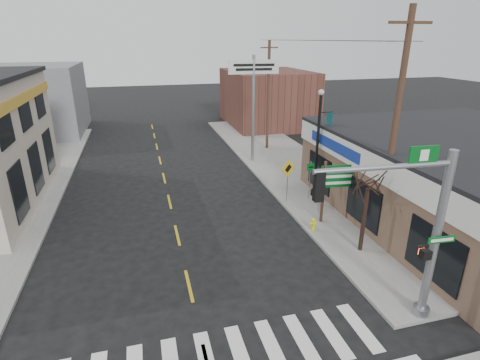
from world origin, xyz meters
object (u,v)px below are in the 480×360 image
object	(u,v)px
fire_hydrant	(313,224)
utility_pole_far	(268,95)
traffic_signal_pole	(420,223)
dance_center_sign	(253,84)
bare_tree	(369,177)
utility_pole_near	(394,132)
guide_sign	(338,183)
lamp_post	(319,136)

from	to	relation	value
fire_hydrant	utility_pole_far	xyz separation A→B (m)	(2.56, 14.20, 4.01)
traffic_signal_pole	dance_center_sign	distance (m)	17.58
dance_center_sign	utility_pole_far	distance (m)	3.93
bare_tree	utility_pole_far	bearing A→B (deg)	85.23
utility_pole_near	traffic_signal_pole	bearing A→B (deg)	-108.81
bare_tree	guide_sign	bearing A→B (deg)	83.86
guide_sign	utility_pole_far	xyz separation A→B (m)	(1.06, 13.50, 2.33)
guide_sign	utility_pole_near	bearing A→B (deg)	-61.93
bare_tree	dance_center_sign	bearing A→B (deg)	93.45
dance_center_sign	guide_sign	bearing A→B (deg)	-80.27
bare_tree	utility_pole_near	size ratio (longest dim) A/B	0.44
traffic_signal_pole	bare_tree	bearing A→B (deg)	80.56
traffic_signal_pole	lamp_post	xyz separation A→B (m)	(1.75, 10.16, 0.04)
traffic_signal_pole	utility_pole_far	world-z (taller)	utility_pole_far
dance_center_sign	utility_pole_far	size ratio (longest dim) A/B	0.89
dance_center_sign	utility_pole_near	xyz separation A→B (m)	(2.02, -12.87, -0.60)
fire_hydrant	lamp_post	world-z (taller)	lamp_post
traffic_signal_pole	dance_center_sign	xyz separation A→B (m)	(0.19, 17.44, 2.13)
fire_hydrant	lamp_post	distance (m)	5.39
bare_tree	utility_pole_near	distance (m)	2.09
fire_hydrant	utility_pole_far	bearing A→B (deg)	79.76
traffic_signal_pole	lamp_post	world-z (taller)	lamp_post
guide_sign	utility_pole_far	distance (m)	13.74
fire_hydrant	guide_sign	bearing A→B (deg)	24.98
lamp_post	bare_tree	distance (m)	6.10
dance_center_sign	bare_tree	xyz separation A→B (m)	(0.80, -13.33, -2.24)
dance_center_sign	utility_pole_far	world-z (taller)	utility_pole_far
traffic_signal_pole	lamp_post	size ratio (longest dim) A/B	0.96
fire_hydrant	lamp_post	xyz separation A→B (m)	(1.96, 3.89, 3.17)
fire_hydrant	bare_tree	bearing A→B (deg)	-60.89
traffic_signal_pole	utility_pole_near	distance (m)	5.30
traffic_signal_pole	fire_hydrant	world-z (taller)	traffic_signal_pole
traffic_signal_pole	dance_center_sign	size ratio (longest dim) A/B	0.77
fire_hydrant	utility_pole_near	distance (m)	5.52
fire_hydrant	utility_pole_near	bearing A→B (deg)	-35.05
lamp_post	dance_center_sign	size ratio (longest dim) A/B	0.80
guide_sign	lamp_post	size ratio (longest dim) A/B	0.52
guide_sign	fire_hydrant	size ratio (longest dim) A/B	5.06
utility_pole_far	guide_sign	bearing A→B (deg)	-101.02
dance_center_sign	bare_tree	distance (m)	13.55
guide_sign	utility_pole_near	distance (m)	3.94
bare_tree	traffic_signal_pole	bearing A→B (deg)	-103.56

